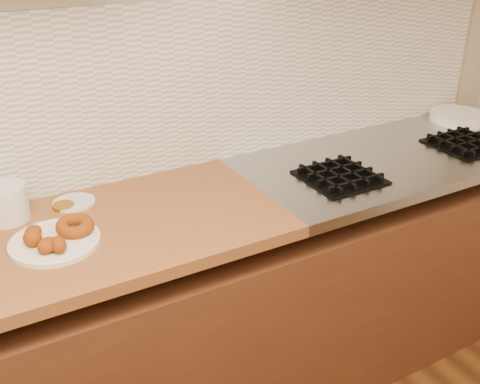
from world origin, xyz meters
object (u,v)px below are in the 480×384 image
Objects in this scene: ring_donut at (75,226)px; plastic_tub at (5,203)px; plate_stack at (458,116)px; donut_plate at (55,242)px.

plastic_tub is at bearing 127.61° from ring_donut.
plastic_tub is 1.96m from plate_stack.
donut_plate is 0.07m from ring_donut.
plate_stack reaches higher than donut_plate.
plate_stack is (1.80, 0.17, -0.02)m from ring_donut.
donut_plate is 1.03× the size of plate_stack.
donut_plate is 1.88× the size of plastic_tub.
ring_donut is at bearing -52.39° from plastic_tub.
donut_plate is 1.88m from plate_stack.
ring_donut is 1.81m from plate_stack.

